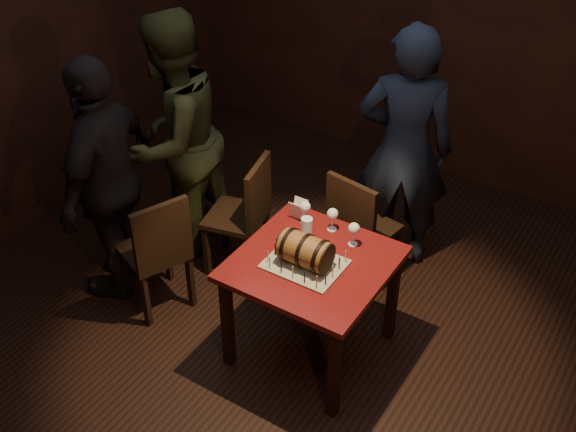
% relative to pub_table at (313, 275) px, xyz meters
% --- Properties ---
extents(room_shell, '(5.04, 5.04, 2.80)m').
position_rel_pub_table_xyz_m(room_shell, '(-0.14, 0.02, 0.76)').
color(room_shell, black).
rests_on(room_shell, ground).
extents(pub_table, '(0.90, 0.90, 0.75)m').
position_rel_pub_table_xyz_m(pub_table, '(0.00, 0.00, 0.00)').
color(pub_table, '#4C0C0E').
rests_on(pub_table, ground).
extents(cake_board, '(0.45, 0.35, 0.01)m').
position_rel_pub_table_xyz_m(cake_board, '(-0.02, -0.06, 0.12)').
color(cake_board, gray).
rests_on(cake_board, pub_table).
extents(barrel_cake, '(0.36, 0.21, 0.21)m').
position_rel_pub_table_xyz_m(barrel_cake, '(-0.02, -0.06, 0.22)').
color(barrel_cake, brown).
rests_on(barrel_cake, cake_board).
extents(birthday_candles, '(0.40, 0.30, 0.09)m').
position_rel_pub_table_xyz_m(birthday_candles, '(-0.02, -0.06, 0.16)').
color(birthday_candles, '#EDD18D').
rests_on(birthday_candles, cake_board).
extents(wine_glass_left, '(0.07, 0.07, 0.16)m').
position_rel_pub_table_xyz_m(wine_glass_left, '(-0.24, 0.30, 0.23)').
color(wine_glass_left, silver).
rests_on(wine_glass_left, pub_table).
extents(wine_glass_mid, '(0.07, 0.07, 0.16)m').
position_rel_pub_table_xyz_m(wine_glass_mid, '(-0.06, 0.33, 0.23)').
color(wine_glass_mid, silver).
rests_on(wine_glass_mid, pub_table).
extents(wine_glass_right, '(0.07, 0.07, 0.16)m').
position_rel_pub_table_xyz_m(wine_glass_right, '(0.13, 0.27, 0.23)').
color(wine_glass_right, silver).
rests_on(wine_glass_right, pub_table).
extents(pint_of_ale, '(0.07, 0.07, 0.15)m').
position_rel_pub_table_xyz_m(pint_of_ale, '(-0.15, 0.17, 0.18)').
color(pint_of_ale, silver).
rests_on(pint_of_ale, pub_table).
extents(menu_card, '(0.10, 0.05, 0.13)m').
position_rel_pub_table_xyz_m(menu_card, '(-0.30, 0.32, 0.17)').
color(menu_card, white).
rests_on(menu_card, pub_table).
extents(chair_back, '(0.46, 0.46, 0.93)m').
position_rel_pub_table_xyz_m(chair_back, '(-0.07, 0.73, -0.12)').
color(chair_back, black).
rests_on(chair_back, ground).
extents(chair_left_rear, '(0.48, 0.48, 0.93)m').
position_rel_pub_table_xyz_m(chair_left_rear, '(-0.83, 0.46, -0.12)').
color(chair_left_rear, black).
rests_on(chair_left_rear, ground).
extents(chair_left_front, '(0.52, 0.52, 0.93)m').
position_rel_pub_table_xyz_m(chair_left_front, '(-1.07, -0.21, -0.12)').
color(chair_left_front, black).
rests_on(chair_left_front, ground).
extents(person_back, '(0.79, 0.65, 1.85)m').
position_rel_pub_table_xyz_m(person_back, '(0.02, 1.21, 0.28)').
color(person_back, '#192133').
rests_on(person_back, ground).
extents(person_left_rear, '(0.71, 0.91, 1.88)m').
position_rel_pub_table_xyz_m(person_left_rear, '(-1.42, 0.43, 0.30)').
color(person_left_rear, '#353A1D').
rests_on(person_left_rear, ground).
extents(person_left_front, '(0.67, 1.11, 1.78)m').
position_rel_pub_table_xyz_m(person_left_front, '(-1.49, -0.16, 0.25)').
color(person_left_front, black).
rests_on(person_left_front, ground).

